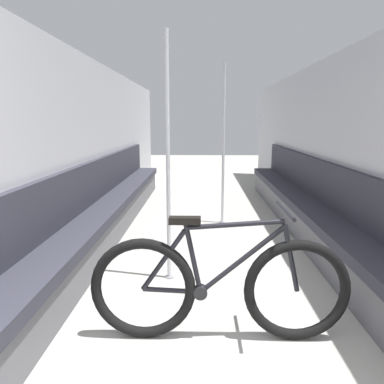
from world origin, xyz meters
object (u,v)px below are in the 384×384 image
object	(u,v)px
bench_seat_row_left	(106,212)
grab_pole_far	(223,148)
grab_pole_near	(168,164)
bench_seat_row_right	(311,213)
bicycle	(219,287)

from	to	relation	value
bench_seat_row_left	grab_pole_far	distance (m)	1.77
grab_pole_far	grab_pole_near	bearing A→B (deg)	-107.27
bench_seat_row_left	grab_pole_far	size ratio (longest dim) A/B	3.05
bench_seat_row_left	grab_pole_near	bearing A→B (deg)	-54.61
bench_seat_row_right	grab_pole_far	size ratio (longest dim) A/B	3.05
bench_seat_row_right	bicycle	size ratio (longest dim) A/B	3.91
bench_seat_row_right	grab_pole_near	xyz separation A→B (m)	(-1.63, -1.25, 0.74)
bench_seat_row_right	grab_pole_far	bearing A→B (deg)	148.47
bench_seat_row_right	grab_pole_far	distance (m)	1.43
bench_seat_row_left	bicycle	world-z (taller)	bench_seat_row_left
bicycle	grab_pole_near	xyz separation A→B (m)	(-0.41, 0.96, 0.69)
bench_seat_row_right	grab_pole_far	world-z (taller)	grab_pole_far
bicycle	grab_pole_near	size ratio (longest dim) A/B	0.78
bicycle	grab_pole_far	xyz separation A→B (m)	(0.18, 2.86, 0.69)
bench_seat_row_left	grab_pole_near	size ratio (longest dim) A/B	3.05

